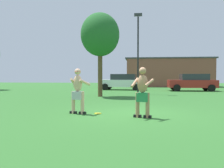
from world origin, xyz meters
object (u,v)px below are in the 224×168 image
object	(u,v)px
car_white_far_end	(122,82)
lamp_post	(138,45)
player_with_cap	(78,89)
player_in_green	(143,91)
frisbee	(98,113)
car_red_near_post	(192,82)
tree_behind_players	(100,35)

from	to	relation	value
car_white_far_end	lamp_post	xyz separation A→B (m)	(1.55, -5.30, 2.93)
player_with_cap	player_in_green	size ratio (longest dim) A/B	1.00
player_in_green	frisbee	size ratio (longest dim) A/B	6.45
car_white_far_end	player_with_cap	bearing A→B (deg)	-92.37
player_in_green	car_red_near_post	xyz separation A→B (m)	(4.90, 14.87, -0.06)
car_red_near_post	tree_behind_players	bearing A→B (deg)	-137.61
frisbee	car_white_far_end	xyz separation A→B (m)	(-0.08, 15.31, 0.81)
frisbee	car_red_near_post	world-z (taller)	car_red_near_post
player_with_cap	lamp_post	distance (m)	10.71
car_white_far_end	tree_behind_players	world-z (taller)	tree_behind_players
player_in_green	player_with_cap	bearing A→B (deg)	166.25
lamp_post	tree_behind_players	xyz separation A→B (m)	(-2.53, -2.69, 0.36)
tree_behind_players	car_red_near_post	bearing A→B (deg)	42.39
player_in_green	car_white_far_end	xyz separation A→B (m)	(-1.69, 15.96, -0.06)
car_white_far_end	car_red_near_post	bearing A→B (deg)	-9.36
player_with_cap	player_in_green	bearing A→B (deg)	-13.75
player_in_green	lamp_post	world-z (taller)	lamp_post
car_red_near_post	player_in_green	bearing A→B (deg)	-108.23
car_red_near_post	car_white_far_end	distance (m)	6.67
frisbee	player_with_cap	bearing A→B (deg)	-173.54
player_with_cap	player_in_green	distance (m)	2.39
player_with_cap	car_red_near_post	size ratio (longest dim) A/B	0.39
lamp_post	tree_behind_players	size ratio (longest dim) A/B	1.10
player_in_green	car_white_far_end	size ratio (longest dim) A/B	0.37
lamp_post	car_white_far_end	bearing A→B (deg)	106.30
player_with_cap	car_red_near_post	distance (m)	16.03
tree_behind_players	frisbee	bearing A→B (deg)	-81.72
player_in_green	car_white_far_end	bearing A→B (deg)	96.03
frisbee	tree_behind_players	world-z (taller)	tree_behind_players
car_red_near_post	lamp_post	bearing A→B (deg)	-140.03
car_white_far_end	lamp_post	world-z (taller)	lamp_post
player_in_green	frisbee	distance (m)	1.93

